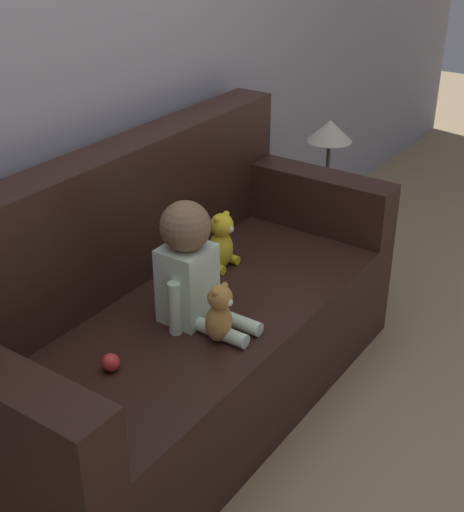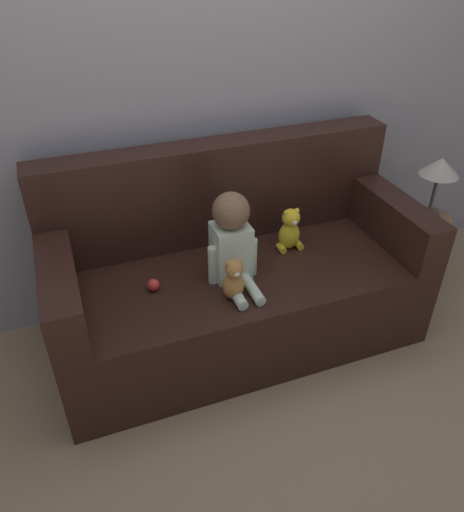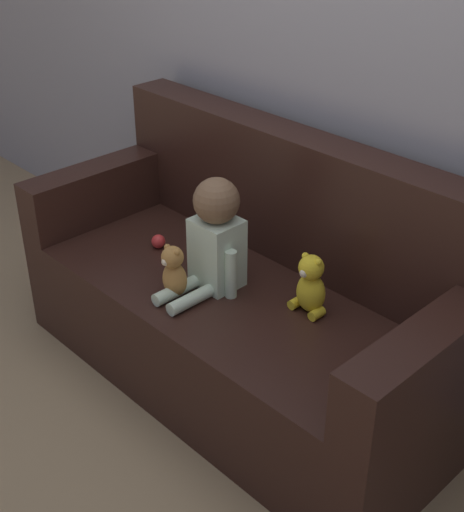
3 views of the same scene
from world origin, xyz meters
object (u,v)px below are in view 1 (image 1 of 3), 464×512
at_px(couch, 176,325).
at_px(teddy_bear_brown, 219,314).
at_px(toy_ball, 111,362).
at_px(person_baby, 190,267).
at_px(plush_toy_side, 221,242).
at_px(side_table, 328,160).

height_order(couch, teddy_bear_brown, couch).
bearing_deg(couch, toy_ball, -167.76).
relative_size(couch, person_baby, 4.17).
xyz_separation_m(teddy_bear_brown, toy_ball, (-0.34, 0.19, -0.08)).
bearing_deg(couch, person_baby, -117.18).
distance_m(couch, toy_ball, 0.49).
relative_size(couch, toy_ball, 31.47).
bearing_deg(plush_toy_side, teddy_bear_brown, -145.47).
distance_m(teddy_bear_brown, plush_toy_side, 0.52).
xyz_separation_m(person_baby, side_table, (1.30, 0.14, -0.03)).
height_order(plush_toy_side, toy_ball, plush_toy_side).
distance_m(teddy_bear_brown, toy_ball, 0.40).
bearing_deg(teddy_bear_brown, toy_ball, 150.63).
xyz_separation_m(person_baby, plush_toy_side, (0.38, 0.13, -0.10)).
bearing_deg(teddy_bear_brown, side_table, 12.63).
bearing_deg(couch, side_table, 0.65).
distance_m(couch, teddy_bear_brown, 0.38).
bearing_deg(person_baby, plush_toy_side, 19.44).
bearing_deg(person_baby, teddy_bear_brown, -107.98).
height_order(toy_ball, side_table, side_table).
relative_size(person_baby, plush_toy_side, 1.90).
distance_m(toy_ball, side_table, 1.71).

